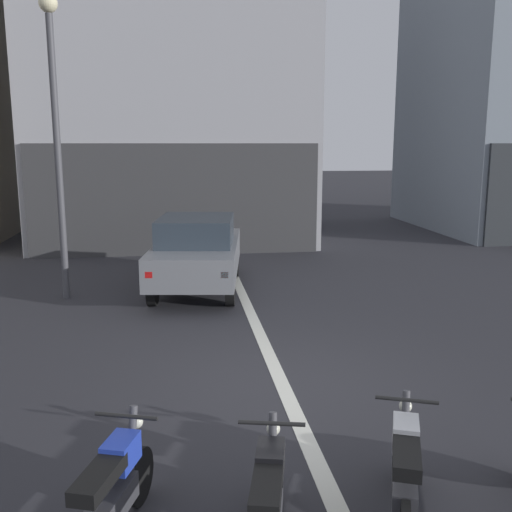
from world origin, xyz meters
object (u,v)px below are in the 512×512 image
car_grey_crossing_near (197,251)px  motorcycle_blue_row_leftmost (112,493)px  street_lamp (55,117)px  motorcycle_black_row_left_mid (269,502)px  motorcycle_silver_row_centre (405,471)px

car_grey_crossing_near → motorcycle_blue_row_leftmost: bearing=-96.8°
street_lamp → motorcycle_black_row_left_mid: (2.99, -8.25, -3.26)m
car_grey_crossing_near → motorcycle_silver_row_centre: car_grey_crossing_near is taller
car_grey_crossing_near → motorcycle_black_row_left_mid: 8.56m
car_grey_crossing_near → motorcycle_blue_row_leftmost: (-0.98, -8.25, -0.43)m
car_grey_crossing_near → motorcycle_silver_row_centre: bearing=-80.0°
motorcycle_black_row_left_mid → motorcycle_blue_row_leftmost: bearing=166.3°
motorcycle_black_row_left_mid → car_grey_crossing_near: bearing=91.6°
motorcycle_black_row_left_mid → motorcycle_silver_row_centre: bearing=13.1°
street_lamp → motorcycle_silver_row_centre: size_ratio=3.80×
street_lamp → motorcycle_black_row_left_mid: street_lamp is taller
motorcycle_silver_row_centre → street_lamp: bearing=117.9°
car_grey_crossing_near → street_lamp: 3.97m
street_lamp → motorcycle_silver_row_centre: bearing=-62.1°
car_grey_crossing_near → street_lamp: street_lamp is taller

